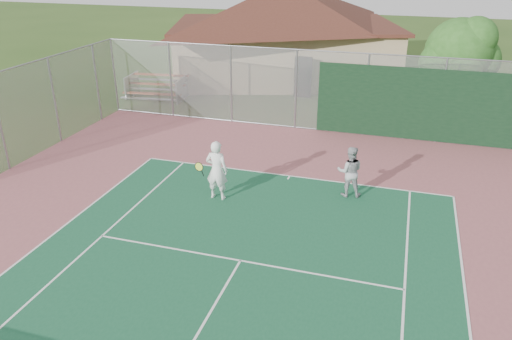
{
  "coord_description": "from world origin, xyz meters",
  "views": [
    {
      "loc": [
        3.56,
        -3.84,
        7.46
      ],
      "look_at": [
        -0.52,
        9.48,
        1.21
      ],
      "focal_mm": 35.0,
      "sensor_mm": 36.0,
      "label": 1
    }
  ],
  "objects_px": {
    "clubhouse": "(285,27)",
    "player_grey_back": "(350,172)",
    "tree": "(461,54)",
    "player_white_front": "(217,171)",
    "bleachers": "(156,87)"
  },
  "relations": [
    {
      "from": "bleachers",
      "to": "player_grey_back",
      "type": "height_order",
      "value": "player_grey_back"
    },
    {
      "from": "clubhouse",
      "to": "player_grey_back",
      "type": "xyz_separation_m",
      "value": [
        6.01,
        -15.27,
        -2.18
      ]
    },
    {
      "from": "player_white_front",
      "to": "bleachers",
      "type": "bearing_deg",
      "value": -53.35
    },
    {
      "from": "tree",
      "to": "player_grey_back",
      "type": "relative_size",
      "value": 2.85
    },
    {
      "from": "clubhouse",
      "to": "bleachers",
      "type": "bearing_deg",
      "value": -146.48
    },
    {
      "from": "player_grey_back",
      "to": "clubhouse",
      "type": "bearing_deg",
      "value": -78.62
    },
    {
      "from": "tree",
      "to": "player_white_front",
      "type": "relative_size",
      "value": 2.46
    },
    {
      "from": "bleachers",
      "to": "player_grey_back",
      "type": "relative_size",
      "value": 1.93
    },
    {
      "from": "tree",
      "to": "player_white_front",
      "type": "bearing_deg",
      "value": -126.5
    },
    {
      "from": "clubhouse",
      "to": "player_grey_back",
      "type": "distance_m",
      "value": 16.56
    },
    {
      "from": "bleachers",
      "to": "player_white_front",
      "type": "relative_size",
      "value": 1.67
    },
    {
      "from": "clubhouse",
      "to": "tree",
      "type": "xyz_separation_m",
      "value": [
        9.52,
        -6.54,
        0.15
      ]
    },
    {
      "from": "player_white_front",
      "to": "player_grey_back",
      "type": "xyz_separation_m",
      "value": [
        4.02,
        1.44,
        -0.14
      ]
    },
    {
      "from": "tree",
      "to": "clubhouse",
      "type": "bearing_deg",
      "value": 145.52
    },
    {
      "from": "clubhouse",
      "to": "tree",
      "type": "distance_m",
      "value": 11.55
    }
  ]
}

